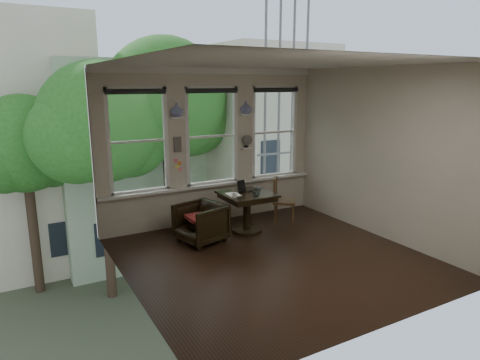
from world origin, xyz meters
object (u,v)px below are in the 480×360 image
armchair_left (201,223)px  table (247,212)px  side_chair_right (285,201)px  mug (235,196)px  laptop (255,190)px

armchair_left → table: bearing=78.5°
table → side_chair_right: size_ratio=0.98×
side_chair_right → mug: side_chair_right is taller
laptop → mug: mug is taller
table → armchair_left: bearing=-176.7°
table → mug: 0.59m
armchair_left → side_chair_right: (1.85, 0.12, 0.12)m
armchair_left → side_chair_right: bearing=79.0°
table → side_chair_right: 0.90m
table → laptop: (0.20, 0.05, 0.39)m
mug → table: bearing=28.6°
table → armchair_left: (-0.96, -0.06, -0.03)m
mug → side_chair_right: bearing=12.0°
side_chair_right → mug: bearing=141.5°
table → mug: mug is taller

